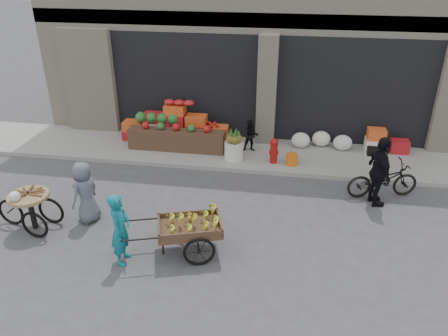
% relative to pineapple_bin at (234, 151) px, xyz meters
% --- Properties ---
extents(ground, '(80.00, 80.00, 0.00)m').
position_rel_pineapple_bin_xyz_m(ground, '(0.75, -3.60, -0.37)').
color(ground, '#424244').
rests_on(ground, ground).
extents(sidewalk, '(18.00, 2.20, 0.12)m').
position_rel_pineapple_bin_xyz_m(sidewalk, '(0.75, 0.50, -0.31)').
color(sidewalk, gray).
rests_on(sidewalk, ground).
extents(building, '(14.00, 6.45, 7.00)m').
position_rel_pineapple_bin_xyz_m(building, '(0.75, 4.43, 3.00)').
color(building, beige).
rests_on(building, ground).
extents(fruit_display, '(3.10, 1.12, 1.24)m').
position_rel_pineapple_bin_xyz_m(fruit_display, '(-1.73, 0.78, 0.30)').
color(fruit_display, '#B1181F').
rests_on(fruit_display, sidewalk).
extents(pineapple_bin, '(0.52, 0.52, 0.50)m').
position_rel_pineapple_bin_xyz_m(pineapple_bin, '(0.00, 0.00, 0.00)').
color(pineapple_bin, silver).
rests_on(pineapple_bin, sidewalk).
extents(fire_hydrant, '(0.22, 0.22, 0.71)m').
position_rel_pineapple_bin_xyz_m(fire_hydrant, '(1.10, -0.05, 0.13)').
color(fire_hydrant, '#A5140F').
rests_on(fire_hydrant, sidewalk).
extents(orange_bucket, '(0.32, 0.32, 0.30)m').
position_rel_pineapple_bin_xyz_m(orange_bucket, '(1.60, -0.10, -0.10)').
color(orange_bucket, orange).
rests_on(orange_bucket, sidewalk).
extents(right_bay_goods, '(3.35, 0.60, 0.70)m').
position_rel_pineapple_bin_xyz_m(right_bay_goods, '(3.36, 1.10, 0.04)').
color(right_bay_goods, silver).
rests_on(right_bay_goods, sidewalk).
extents(seated_person, '(0.51, 0.43, 0.93)m').
position_rel_pineapple_bin_xyz_m(seated_person, '(0.40, 0.60, 0.21)').
color(seated_person, black).
rests_on(seated_person, sidewalk).
extents(banana_cart, '(2.23, 1.40, 0.87)m').
position_rel_pineapple_bin_xyz_m(banana_cart, '(-0.34, -4.10, 0.26)').
color(banana_cart, brown).
rests_on(banana_cart, ground).
extents(vendor_woman, '(0.38, 0.55, 1.47)m').
position_rel_pineapple_bin_xyz_m(vendor_woman, '(-1.49, -4.57, 0.37)').
color(vendor_woman, '#117482').
rests_on(vendor_woman, ground).
extents(tricycle_cart, '(1.45, 0.92, 0.95)m').
position_rel_pineapple_bin_xyz_m(tricycle_cart, '(-3.79, -3.83, 0.20)').
color(tricycle_cart, '#9E7F51').
rests_on(tricycle_cart, ground).
extents(vendor_grey, '(0.65, 0.80, 1.41)m').
position_rel_pineapple_bin_xyz_m(vendor_grey, '(-2.76, -3.34, 0.33)').
color(vendor_grey, slate).
rests_on(vendor_grey, ground).
extents(bicycle, '(1.81, 1.01, 0.90)m').
position_rel_pineapple_bin_xyz_m(bicycle, '(3.76, -1.24, 0.08)').
color(bicycle, black).
rests_on(bicycle, ground).
extents(cyclist, '(0.65, 1.06, 1.69)m').
position_rel_pineapple_bin_xyz_m(cyclist, '(3.56, -1.64, 0.48)').
color(cyclist, black).
rests_on(cyclist, ground).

